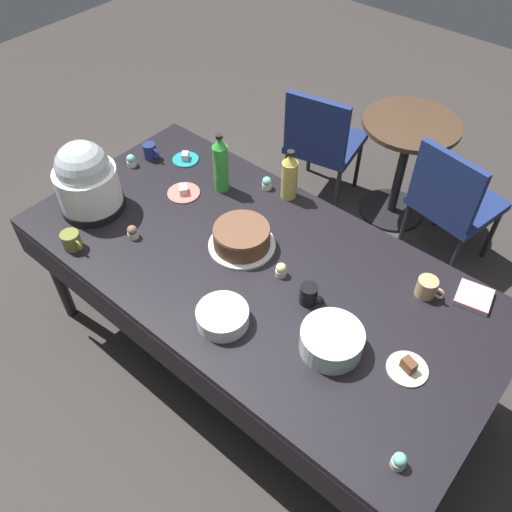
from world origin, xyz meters
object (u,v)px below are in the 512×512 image
Objects in this scene: cupcake_vanilla at (281,270)px; cupcake_mint at (399,461)px; ceramic_snack_bowl at (223,316)px; cupcake_lemon at (267,183)px; glass_salad_bowl at (331,341)px; dessert_plate_coral at (184,192)px; coffee_mug_olive at (72,241)px; dessert_plate_teal at (185,158)px; maroon_chair_right at (452,199)px; round_cafe_table at (405,152)px; dessert_plate_cream at (408,368)px; coffee_mug_navy at (150,151)px; maroon_chair_left at (322,140)px; frosted_layer_cake at (242,238)px; soda_bottle_ginger_ale at (289,176)px; potluck_table at (256,273)px; cupcake_cocoa at (132,232)px; coffee_mug_tan at (427,288)px; cupcake_berry at (131,161)px; soda_bottle_lime_soda at (221,165)px; coffee_mug_black at (309,295)px; slow_cooker at (86,180)px.

cupcake_mint is (0.81, -0.41, 0.00)m from cupcake_vanilla.
ceramic_snack_bowl reaches higher than cupcake_lemon.
ceramic_snack_bowl is at bearing -156.26° from glass_salad_bowl.
dessert_plate_coral is 1.62m from cupcake_mint.
coffee_mug_olive is at bearing -100.46° from dessert_plate_coral.
cupcake_mint reaches higher than dessert_plate_teal.
maroon_chair_right is 0.49m from round_cafe_table.
coffee_mug_navy reaches higher than dessert_plate_cream.
maroon_chair_left is at bearing 87.10° from dessert_plate_coral.
dessert_plate_cream is 2.33× the size of cupcake_vanilla.
cupcake_lemon is at bearing 114.31° from frosted_layer_cake.
maroon_chair_left reaches higher than coffee_mug_olive.
coffee_mug_olive is at bearing -119.59° from soda_bottle_ginger_ale.
potluck_table is at bearing -88.12° from round_cafe_table.
cupcake_cocoa is 0.54× the size of coffee_mug_tan.
glass_salad_bowl is 3.65× the size of cupcake_berry.
dessert_plate_teal is at bearing 157.32° from cupcake_mint.
soda_bottle_lime_soda is 0.85m from coffee_mug_black.
cupcake_berry reaches higher than dessert_plate_coral.
slow_cooker is 0.44× the size of maroon_chair_right.
maroon_chair_right reaches higher than dessert_plate_coral.
glass_salad_bowl is at bearing -107.42° from coffee_mug_tan.
maroon_chair_right is at bearing 50.95° from slow_cooker.
glass_salad_bowl reaches higher than dessert_plate_cream.
glass_salad_bowl is 0.50m from coffee_mug_tan.
dessert_plate_cream is at bearing -71.55° from coffee_mug_tan.
cupcake_berry is (-0.19, -0.22, 0.02)m from dessert_plate_teal.
coffee_mug_black is at bearing 150.13° from cupcake_mint.
coffee_mug_navy reaches higher than dessert_plate_coral.
soda_bottle_lime_soda is 1.14m from coffee_mug_tan.
cupcake_vanilla is 0.19m from coffee_mug_black.
ceramic_snack_bowl is 0.74m from dessert_plate_cream.
cupcake_lemon is at bearing 70.12° from cupcake_cocoa.
potluck_table is 3.06× the size of round_cafe_table.
maroon_chair_right is (0.56, 0.84, -0.38)m from soda_bottle_ginger_ale.
coffee_mug_tan is (0.55, 0.66, 0.01)m from ceramic_snack_bowl.
glass_salad_bowl is 3.65× the size of cupcake_cocoa.
glass_salad_bowl reaches higher than dessert_plate_coral.
cupcake_cocoa is 0.55m from soda_bottle_lime_soda.
potluck_table is at bearing -68.95° from soda_bottle_ginger_ale.
coffee_mug_black is 0.50m from coffee_mug_tan.
coffee_mug_olive reaches higher than cupcake_mint.
potluck_table is at bearing 176.75° from dessert_plate_cream.
cupcake_vanilla is (0.67, 0.26, 0.00)m from cupcake_cocoa.
cupcake_mint is at bearing -68.63° from coffee_mug_tan.
dessert_plate_cream is at bearing -27.84° from soda_bottle_ginger_ale.
coffee_mug_tan is at bearing 20.12° from frosted_layer_cake.
glass_salad_bowl is 3.65× the size of cupcake_lemon.
cupcake_mint is at bearing -37.24° from soda_bottle_ginger_ale.
frosted_layer_cake is 0.37× the size of maroon_chair_left.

